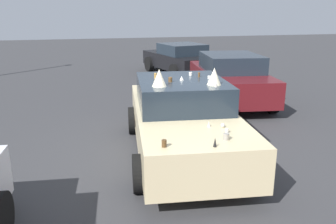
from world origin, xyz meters
TOP-DOWN VIEW (x-y plane):
  - ground_plane at (0.00, 0.00)m, footprint 60.00×60.00m
  - art_car_decorated at (0.04, -0.00)m, footprint 4.64×2.46m
  - parked_sedan_row_back_far at (8.74, -2.49)m, footprint 4.38×2.70m
  - parked_sedan_row_back_center at (3.58, -2.57)m, footprint 4.40×2.44m

SIDE VIEW (x-z plane):
  - ground_plane at x=0.00m, z-range 0.00..0.00m
  - parked_sedan_row_back_far at x=8.74m, z-range 0.01..1.37m
  - art_car_decorated at x=0.04m, z-range -0.15..1.63m
  - parked_sedan_row_back_center at x=3.58m, z-range 0.01..1.51m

